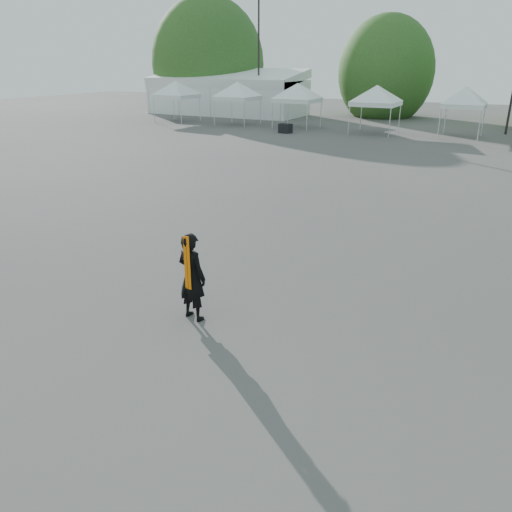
% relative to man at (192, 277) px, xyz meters
% --- Properties ---
extents(ground, '(120.00, 120.00, 0.00)m').
position_rel_man_xyz_m(ground, '(1.11, 1.12, -0.91)').
color(ground, '#474442').
rests_on(ground, ground).
extents(marquee, '(15.00, 6.25, 4.23)m').
position_rel_man_xyz_m(marquee, '(-20.89, 36.12, 1.05)').
color(marquee, white).
rests_on(marquee, ground).
extents(light_pole_west, '(0.60, 0.25, 10.30)m').
position_rel_man_xyz_m(light_pole_west, '(-16.89, 35.12, 4.86)').
color(light_pole_west, black).
rests_on(light_pole_west, ground).
extents(tree_far_w, '(4.80, 4.80, 7.30)m').
position_rel_man_xyz_m(tree_far_w, '(-24.89, 39.12, 3.62)').
color(tree_far_w, '#382314').
rests_on(tree_far_w, ground).
extents(tree_mid_w, '(4.16, 4.16, 6.33)m').
position_rel_man_xyz_m(tree_mid_w, '(-6.89, 41.12, 3.01)').
color(tree_mid_w, '#382314').
rests_on(tree_mid_w, ground).
extents(tent_a, '(4.21, 4.21, 3.88)m').
position_rel_man_xyz_m(tent_a, '(-21.39, 28.66, 2.14)').
color(tent_a, silver).
rests_on(tent_a, ground).
extents(tent_b, '(4.19, 4.19, 3.88)m').
position_rel_man_xyz_m(tent_b, '(-15.69, 29.15, 2.14)').
color(tent_b, silver).
rests_on(tent_b, ground).
extents(tent_c, '(4.30, 4.30, 3.88)m').
position_rel_man_xyz_m(tent_c, '(-10.53, 29.38, 2.14)').
color(tent_c, silver).
rests_on(tent_c, ground).
extents(tent_d, '(4.33, 4.33, 3.88)m').
position_rel_man_xyz_m(tent_d, '(-4.31, 28.95, 2.14)').
color(tent_d, silver).
rests_on(tent_d, ground).
extents(tent_e, '(3.82, 3.82, 3.88)m').
position_rel_man_xyz_m(tent_e, '(1.40, 29.90, 2.14)').
color(tent_e, silver).
rests_on(tent_e, ground).
extents(man, '(0.73, 0.55, 1.82)m').
position_rel_man_xyz_m(man, '(0.00, 0.00, 0.00)').
color(man, black).
rests_on(man, ground).
extents(crate_west, '(0.95, 0.79, 0.66)m').
position_rel_man_xyz_m(crate_west, '(-10.08, 26.31, -0.59)').
color(crate_west, black).
rests_on(crate_west, ground).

